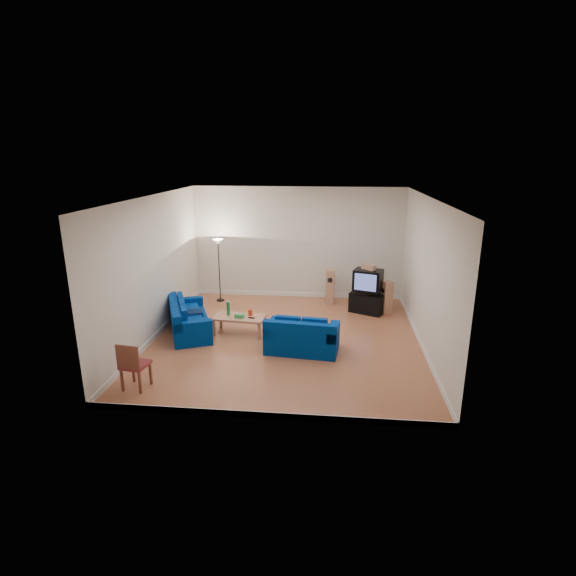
# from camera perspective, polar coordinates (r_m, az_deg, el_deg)

# --- Properties ---
(room) EXTENTS (6.01, 6.51, 3.21)m
(room) POSITION_cam_1_polar(r_m,az_deg,el_deg) (9.83, -0.24, 1.81)
(room) COLOR brown
(room) RESTS_ON ground
(sofa_three_seat) EXTENTS (1.52, 2.10, 0.75)m
(sofa_three_seat) POSITION_cam_1_polar(r_m,az_deg,el_deg) (10.88, -12.66, -4.13)
(sofa_three_seat) COLOR #001D57
(sofa_three_seat) RESTS_ON ground
(sofa_loveseat) EXTENTS (1.60, 1.00, 0.76)m
(sofa_loveseat) POSITION_cam_1_polar(r_m,az_deg,el_deg) (9.61, 1.77, -6.48)
(sofa_loveseat) COLOR #001D57
(sofa_loveseat) RESTS_ON ground
(coffee_table) EXTENTS (1.24, 0.71, 0.43)m
(coffee_table) POSITION_cam_1_polar(r_m,az_deg,el_deg) (10.56, -6.22, -3.87)
(coffee_table) COLOR tan
(coffee_table) RESTS_ON ground
(bottle) EXTENTS (0.09, 0.09, 0.33)m
(bottle) POSITION_cam_1_polar(r_m,az_deg,el_deg) (10.59, -7.59, -2.58)
(bottle) COLOR #197233
(bottle) RESTS_ON coffee_table
(tissue_box) EXTENTS (0.23, 0.15, 0.09)m
(tissue_box) POSITION_cam_1_polar(r_m,az_deg,el_deg) (10.44, -6.19, -3.55)
(tissue_box) COLOR green
(tissue_box) RESTS_ON coffee_table
(red_canister) EXTENTS (0.13, 0.13, 0.14)m
(red_canister) POSITION_cam_1_polar(r_m,az_deg,el_deg) (10.55, -4.80, -3.12)
(red_canister) COLOR red
(red_canister) RESTS_ON coffee_table
(remote) EXTENTS (0.16, 0.08, 0.02)m
(remote) POSITION_cam_1_polar(r_m,az_deg,el_deg) (10.39, -4.65, -3.79)
(remote) COLOR black
(remote) RESTS_ON coffee_table
(tv_stand) EXTENTS (1.00, 0.82, 0.53)m
(tv_stand) POSITION_cam_1_polar(r_m,az_deg,el_deg) (12.12, 10.01, -1.87)
(tv_stand) COLOR black
(tv_stand) RESTS_ON ground
(av_receiver) EXTENTS (0.48, 0.40, 0.11)m
(av_receiver) POSITION_cam_1_polar(r_m,az_deg,el_deg) (11.99, 9.83, -0.44)
(av_receiver) COLOR black
(av_receiver) RESTS_ON tv_stand
(television) EXTENTS (0.83, 0.71, 0.55)m
(television) POSITION_cam_1_polar(r_m,az_deg,el_deg) (11.87, 10.12, 1.01)
(television) COLOR black
(television) RESTS_ON av_receiver
(centre_speaker) EXTENTS (0.38, 0.36, 0.13)m
(centre_speaker) POSITION_cam_1_polar(r_m,az_deg,el_deg) (11.82, 10.20, 2.65)
(centre_speaker) COLOR tan
(centre_speaker) RESTS_ON television
(speaker_left) EXTENTS (0.24, 0.31, 0.98)m
(speaker_left) POSITION_cam_1_polar(r_m,az_deg,el_deg) (12.65, 5.38, 0.17)
(speaker_left) COLOR tan
(speaker_left) RESTS_ON ground
(speaker_right) EXTENTS (0.33, 0.31, 0.88)m
(speaker_right) POSITION_cam_1_polar(r_m,az_deg,el_deg) (12.08, 12.42, -1.18)
(speaker_right) COLOR tan
(speaker_right) RESTS_ON ground
(floor_lamp) EXTENTS (0.31, 0.31, 1.79)m
(floor_lamp) POSITION_cam_1_polar(r_m,az_deg,el_deg) (12.74, -8.84, 4.75)
(floor_lamp) COLOR black
(floor_lamp) RESTS_ON ground
(dining_chair) EXTENTS (0.49, 0.49, 0.91)m
(dining_chair) POSITION_cam_1_polar(r_m,az_deg,el_deg) (8.49, -19.11, -9.08)
(dining_chair) COLOR brown
(dining_chair) RESTS_ON ground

